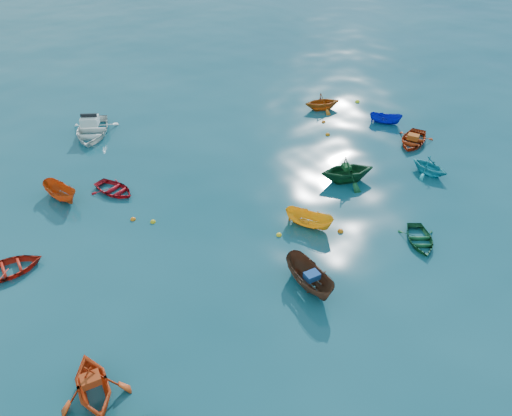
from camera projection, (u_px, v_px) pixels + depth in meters
ground at (314, 261)px, 25.17m from camera, size 160.00×160.00×0.00m
sampan_brown_mid at (309, 286)px, 23.72m from camera, size 1.65×3.50×1.30m
dinghy_orange_w at (96, 396)px, 18.95m from camera, size 3.09×3.45×1.62m
sampan_yellow_mid at (309, 226)px, 27.52m from camera, size 2.22×2.96×1.08m
dinghy_green_e at (419, 242)px, 26.40m from camera, size 3.16×3.33×0.56m
dinghy_cyan_se at (428, 174)px, 31.99m from camera, size 2.33×2.64×1.31m
dinghy_red_nw at (9, 272)px, 24.51m from camera, size 3.44×2.58×0.68m
sampan_orange_n at (63, 199)px, 29.67m from camera, size 1.77×3.06×1.11m
dinghy_green_n at (346, 181)px, 31.28m from camera, size 4.24×3.99×1.78m
dinghy_red_ne at (412, 143)px, 35.31m from camera, size 4.12×3.68×0.70m
sampan_blue_far at (385, 123)px, 37.86m from camera, size 2.18×2.45×0.93m
dinghy_red_far at (115, 192)px, 30.26m from camera, size 2.86×3.35×0.59m
dinghy_orange_far at (322, 109)px, 39.88m from camera, size 3.51×3.29×1.48m
motorboat_white at (93, 135)px, 36.34m from camera, size 5.29×5.71×1.57m
tarp_blue_a at (312, 276)px, 23.14m from camera, size 0.73×0.59×0.33m
tarp_orange_a at (91, 380)px, 18.41m from camera, size 0.78×0.64×0.34m
tarp_green_b at (346, 167)px, 30.66m from camera, size 0.64×0.71×0.28m
tarp_orange_b at (413, 137)px, 34.93m from camera, size 0.84×0.92×0.36m
buoy_ye_a at (298, 211)px, 28.66m from camera, size 0.38×0.38×0.38m
buoy_or_b at (340, 232)px, 27.13m from camera, size 0.33×0.33×0.33m
buoy_or_c at (133, 220)px, 28.00m from camera, size 0.31×0.31×0.31m
buoy_ye_c at (279, 235)px, 26.87m from camera, size 0.30×0.30×0.30m
buoy_or_d at (324, 122)px, 38.02m from camera, size 0.30×0.30×0.30m
buoy_ye_d at (153, 222)px, 27.81m from camera, size 0.31×0.31×0.31m
buoy_or_e at (328, 135)px, 36.32m from camera, size 0.33×0.33×0.33m
buoy_ye_e at (357, 102)px, 41.04m from camera, size 0.38×0.38×0.38m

